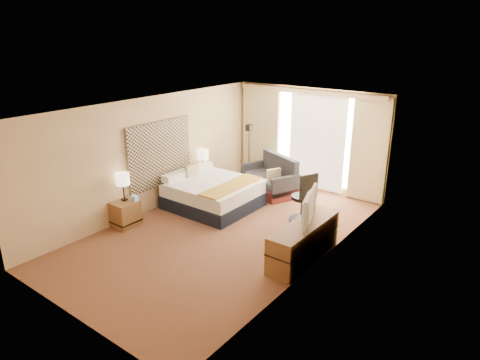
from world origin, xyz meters
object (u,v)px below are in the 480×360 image
Objects in this scene: loveseat at (271,181)px; lamp_right at (203,155)px; nightstand_left at (125,214)px; media_dresser at (304,241)px; floor_lamp at (249,142)px; bed at (213,194)px; nightstand_right at (204,182)px; lamp_left at (123,180)px; television at (305,207)px; desk_chair at (304,200)px.

lamp_right is (-1.34, -1.07, 0.70)m from loveseat.
lamp_right reaches higher than nightstand_left.
nightstand_left is at bearing -164.16° from media_dresser.
media_dresser is 3.02× the size of lamp_right.
media_dresser is 1.12× the size of floor_lamp.
lamp_right is at bearing 144.26° from bed.
nightstand_left is 3.94m from floor_lamp.
bed is at bearing -35.74° from lamp_right.
loveseat is 1.25m from floor_lamp.
media_dresser is (3.70, 1.05, 0.07)m from nightstand_left.
nightstand_right is (0.00, 2.50, 0.00)m from nightstand_left.
media_dresser is at bearing -21.40° from nightstand_right.
lamp_left is 2.42m from lamp_right.
loveseat is 1.68× the size of television.
floor_lamp is 2.69× the size of lamp_right.
bed is (-2.89, 0.85, -0.01)m from media_dresser.
loveseat reaches higher than nightstand_right.
television is at bearing -36.85° from desk_chair.
floor_lamp is 1.42m from lamp_right.
bed is at bearing 64.99° from lamp_left.
nightstand_left is 1.00× the size of nightstand_right.
television is (3.18, -2.71, -0.14)m from floor_lamp.
television is at bearing 15.92° from lamp_left.
floor_lamp is (-0.90, 0.28, 0.82)m from loveseat.
media_dresser is at bearing -16.39° from bed.
nightstand_right is 0.92× the size of lamp_right.
lamp_left is (-0.52, -3.77, -0.12)m from floor_lamp.
loveseat is 1.88m from desk_chair.
bed is at bearing -139.80° from desk_chair.
floor_lamp reaches higher than media_dresser.
lamp_left reaches higher than desk_chair.
loveseat is 1.07× the size of floor_lamp.
desk_chair reaches higher than loveseat.
lamp_right is 0.58× the size of television.
loveseat reaches higher than nightstand_left.
desk_chair is (-0.80, 1.43, 0.15)m from media_dresser.
nightstand_left is at bearing -90.46° from lamp_right.
nightstand_left is 2.50m from nightstand_right.
lamp_right is (0.07, 2.42, -0.01)m from lamp_left.
desk_chair is at bearing 9.69° from television.
desk_chair reaches higher than nightstand_left.
television is at bearing -20.90° from nightstand_right.
nightstand_left is at bearing -96.97° from floor_lamp.
floor_lamp is at bearing 83.03° from nightstand_left.
lamp_left is (-0.05, -2.45, 0.74)m from nightstand_right.
floor_lamp is 2.65× the size of lamp_left.
lamp_right is (0.02, 2.47, 0.74)m from nightstand_left.
television reaches higher than loveseat.
media_dresser is at bearing -36.25° from desk_chair.
nightstand_right is 2.56m from lamp_left.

